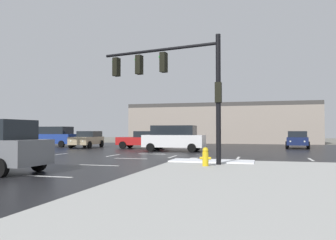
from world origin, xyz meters
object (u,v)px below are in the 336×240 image
sedan_red (144,139)px  suv_blue (54,136)px  traffic_signal_mast (177,77)px  sedan_tan (88,139)px  sedan_navy (297,139)px  suv_white (174,138)px  fire_hydrant (205,157)px

sedan_red → suv_blue: bearing=-6.7°
traffic_signal_mast → suv_blue: bearing=-31.2°
traffic_signal_mast → sedan_tan: 19.01m
sedan_tan → sedan_navy: same height
traffic_signal_mast → sedan_tan: bearing=-38.1°
sedan_navy → suv_blue: 23.83m
traffic_signal_mast → suv_white: bearing=-64.3°
sedan_red → sedan_navy: 14.32m
traffic_signal_mast → sedan_navy: 19.95m
sedan_navy → suv_blue: suv_blue is taller
traffic_signal_mast → sedan_red: size_ratio=1.34×
sedan_red → suv_blue: suv_blue is taller
fire_hydrant → suv_blue: suv_blue is taller
traffic_signal_mast → suv_white: 11.33m
sedan_navy → suv_white: (-9.94, -7.80, 0.24)m
sedan_red → suv_white: bearing=137.6°
suv_white → sedan_tan: bearing=-20.4°
fire_hydrant → sedan_tan: 20.61m
sedan_tan → sedan_red: same height
traffic_signal_mast → suv_white: (-2.81, 10.52, -3.10)m
sedan_tan → suv_white: size_ratio=0.96×
traffic_signal_mast → sedan_tan: (-12.31, 14.09, -3.34)m
fire_hydrant → sedan_red: size_ratio=0.17×
traffic_signal_mast → sedan_red: 15.53m
fire_hydrant → suv_white: suv_white is taller
suv_white → suv_blue: (-13.62, 4.26, 0.00)m
sedan_red → sedan_navy: bearing=-162.1°
suv_white → sedan_navy: bearing=-141.7°
sedan_navy → suv_blue: bearing=-75.8°
sedan_red → fire_hydrant: bearing=117.4°
fire_hydrant → sedan_navy: sedan_navy is taller
fire_hydrant → sedan_tan: sedan_tan is taller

